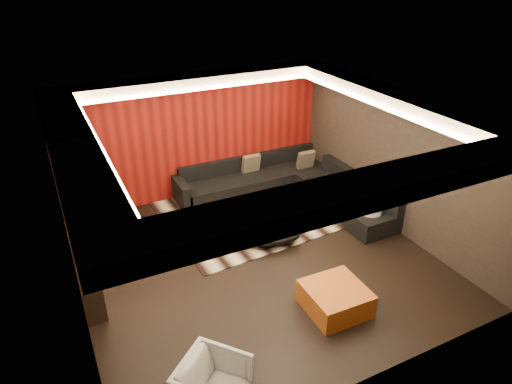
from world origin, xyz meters
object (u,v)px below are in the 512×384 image
white_side_table (369,218)px  coffee_table (266,237)px  sectional_sofa (288,187)px  orange_ottoman (335,299)px  drum_stool (214,228)px

white_side_table → coffee_table: bearing=166.2°
white_side_table → sectional_sofa: 2.09m
orange_ottoman → sectional_sofa: 3.77m
white_side_table → orange_ottoman: white_side_table is taller
white_side_table → sectional_sofa: sectional_sofa is taller
white_side_table → drum_stool: bearing=159.6°
coffee_table → orange_ottoman: 2.13m
drum_stool → sectional_sofa: bearing=21.7°
white_side_table → sectional_sofa: (-0.77, 1.94, -0.01)m
drum_stool → white_side_table: 3.11m
coffee_table → white_side_table: bearing=-13.8°
coffee_table → sectional_sofa: (1.29, 1.44, 0.13)m
drum_stool → sectional_sofa: size_ratio=0.12×
coffee_table → drum_stool: (-0.85, 0.58, 0.10)m
drum_stool → orange_ottoman: (0.94, -2.71, -0.03)m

